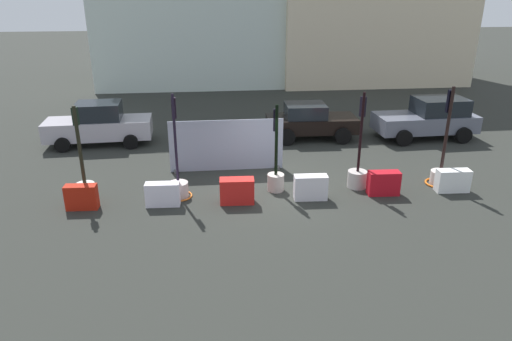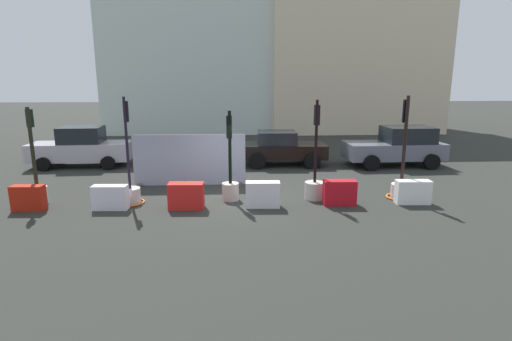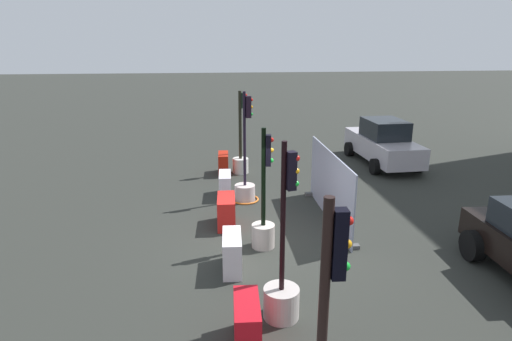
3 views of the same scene
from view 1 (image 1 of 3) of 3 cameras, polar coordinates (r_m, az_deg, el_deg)
name	(u,v)px [view 1 (image 1 of 3)]	position (r m, az deg, el deg)	size (l,w,h in m)	color
ground_plane	(272,189)	(16.18, 1.91, -2.20)	(120.00, 120.00, 0.00)	#292B27
traffic_light_0	(84,181)	(16.08, -20.03, -1.17)	(0.60, 0.60, 3.12)	silver
traffic_light_1	(178,182)	(15.59, -9.40, -1.40)	(0.88, 0.88, 3.43)	beige
traffic_light_2	(276,173)	(15.83, 2.40, -0.27)	(0.56, 0.56, 2.97)	#BCADA5
traffic_light_3	(358,171)	(16.47, 12.19, -0.06)	(0.66, 0.66, 3.31)	#B8AEA9
traffic_light_4	(441,170)	(17.55, 21.45, 0.11)	(0.96, 0.96, 3.44)	silver
construction_barrier_0	(82,197)	(15.58, -20.34, -3.03)	(0.98, 0.41, 0.79)	#AE1D0E
construction_barrier_1	(163,194)	(15.12, -11.21, -2.84)	(1.08, 0.43, 0.76)	silver
construction_barrier_2	(237,191)	(15.01, -2.32, -2.49)	(1.10, 0.52, 0.82)	red
construction_barrier_3	(311,187)	(15.36, 6.62, -2.04)	(1.09, 0.45, 0.82)	silver
construction_barrier_4	(384,183)	(16.16, 15.16, -1.48)	(1.05, 0.47, 0.80)	red
construction_barrier_5	(453,181)	(17.16, 22.69, -1.14)	(1.11, 0.46, 0.77)	white
car_black_sedan	(310,121)	(21.40, 6.54, 5.95)	(4.03, 2.21, 1.59)	black
car_silver_hatchback	(99,125)	(21.57, -18.45, 5.28)	(4.53, 2.14, 1.83)	#AFA8B2
car_grey_saloon	(429,118)	(22.72, 20.15, 5.96)	(4.50, 2.33, 1.81)	slate
site_fence_panel	(227,146)	(17.52, -3.58, 2.92)	(4.21, 0.50, 1.94)	#8E95AA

